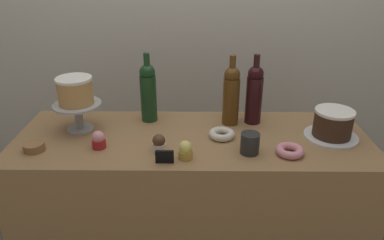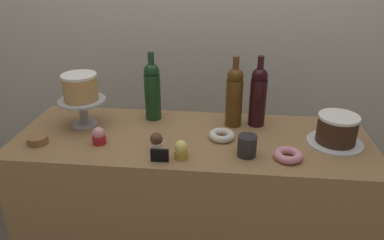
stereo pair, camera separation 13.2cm
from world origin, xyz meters
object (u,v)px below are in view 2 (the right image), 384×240
Objects in this scene: wine_bottle_amber at (234,96)px; donut_sugar at (222,135)px; cupcake_chocolate at (156,142)px; donut_pink at (288,155)px; price_sign_chalkboard at (160,155)px; white_layer_cake at (80,87)px; chocolate_round_cake at (337,129)px; cake_stand_pedestal at (83,108)px; coffee_cup_ceramic at (247,146)px; wine_bottle_dark_red at (258,95)px; cookie_stack at (38,140)px; wine_bottle_green at (152,90)px; cupcake_lemon at (181,150)px; cupcake_strawberry at (99,136)px.

donut_sugar is at bearing -108.15° from wine_bottle_amber.
cupcake_chocolate is at bearing -154.77° from donut_sugar.
donut_sugar is 0.30m from donut_pink.
price_sign_chalkboard is (-0.28, -0.36, -0.12)m from wine_bottle_amber.
cupcake_chocolate reaches higher than donut_sugar.
donut_sugar is 1.60× the size of price_sign_chalkboard.
chocolate_round_cake is at bearing -3.33° from white_layer_cake.
cake_stand_pedestal is 0.69m from wine_bottle_amber.
donut_pink is at bearing -3.82° from coffee_cup_ceramic.
cake_stand_pedestal is 0.64× the size of wine_bottle_dark_red.
white_layer_cake is 0.94m from donut_pink.
coffee_cup_ceramic is at bearing -52.20° from donut_sugar.
price_sign_chalkboard is (0.54, -0.09, 0.01)m from cookie_stack.
cake_stand_pedestal reaches higher than donut_sugar.
white_layer_cake is (0.00, 0.00, 0.10)m from cake_stand_pedestal.
coffee_cup_ceramic is at bearing -78.91° from wine_bottle_amber.
wine_bottle_amber is at bearing -5.09° from wine_bottle_green.
wine_bottle_dark_red is 0.47m from cupcake_lemon.
price_sign_chalkboard is at bearing -34.69° from cake_stand_pedestal.
wine_bottle_green is at bearing 116.92° from cupcake_lemon.
cupcake_chocolate is 1.06× the size of price_sign_chalkboard.
wine_bottle_amber is at bearing 6.61° from white_layer_cake.
cake_stand_pedestal is at bearing -159.38° from wine_bottle_green.
coffee_cup_ceramic is at bearing 13.53° from price_sign_chalkboard.
chocolate_round_cake reaches higher than cupcake_lemon.
coffee_cup_ceramic is at bearing -15.13° from white_layer_cake.
white_layer_cake is at bearing 55.22° from cookie_stack.
price_sign_chalkboard is (-0.49, -0.07, 0.01)m from donut_pink.
wine_bottle_dark_red is at bearing 6.76° from cake_stand_pedestal.
wine_bottle_green is 0.34m from cupcake_strawberry.
donut_sugar is 1.33× the size of cookie_stack.
chocolate_round_cake is at bearing 0.31° from donut_sugar.
cupcake_strawberry is at bearing 157.42° from price_sign_chalkboard.
wine_bottle_green is (-0.49, 0.02, 0.00)m from wine_bottle_dark_red.
coffee_cup_ceramic is (0.74, -0.20, -0.04)m from cake_stand_pedestal.
cupcake_strawberry is 0.30m from price_sign_chalkboard.
wine_bottle_amber reaches higher than cupcake_lemon.
wine_bottle_amber is 1.00× the size of wine_bottle_green.
coffee_cup_ceramic reaches higher than cupcake_chocolate.
white_layer_cake is 2.20× the size of price_sign_chalkboard.
cupcake_chocolate is at bearing 153.11° from cupcake_lemon.
chocolate_round_cake is 0.83m from wine_bottle_green.
cupcake_lemon is at bearing -26.89° from cupcake_chocolate.
cake_stand_pedestal is at bearing 145.31° from price_sign_chalkboard.
donut_pink is (-0.21, -0.15, -0.05)m from chocolate_round_cake.
wine_bottle_green is at bearing 20.62° from cake_stand_pedestal.
wine_bottle_amber reaches higher than donut_sugar.
chocolate_round_cake is at bearing 16.95° from price_sign_chalkboard.
cake_stand_pedestal reaches higher than cupcake_lemon.
wine_bottle_dark_red is at bearing 47.70° from cupcake_lemon.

